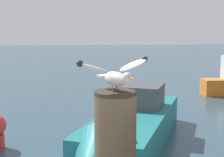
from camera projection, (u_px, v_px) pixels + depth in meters
The scene contains 2 objects.
seagull at pixel (116, 74), 2.22m from camera, with size 0.54×0.38×0.23m.
boat_teal at pixel (126, 134), 7.82m from camera, with size 3.83×6.27×1.70m.
Camera 1 is at (0.68, -2.60, 2.94)m, focal length 52.63 mm.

